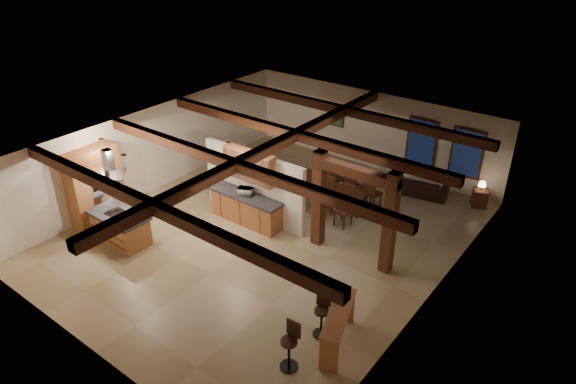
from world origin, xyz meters
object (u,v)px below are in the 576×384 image
(dining_table, at_px, (339,199))
(bar_counter, at_px, (338,323))
(sofa, at_px, (419,186))
(kitchen_island, at_px, (120,227))

(dining_table, xyz_separation_m, bar_counter, (3.25, -5.20, 0.32))
(dining_table, xyz_separation_m, sofa, (1.66, 2.44, -0.02))
(kitchen_island, height_order, sofa, kitchen_island)
(kitchen_island, relative_size, bar_counter, 1.03)
(bar_counter, bearing_deg, dining_table, 122.04)
(dining_table, distance_m, sofa, 2.95)
(sofa, bearing_deg, bar_counter, 91.09)
(sofa, xyz_separation_m, bar_counter, (1.59, -7.64, 0.34))
(dining_table, bearing_deg, bar_counter, -66.43)
(dining_table, distance_m, bar_counter, 6.14)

